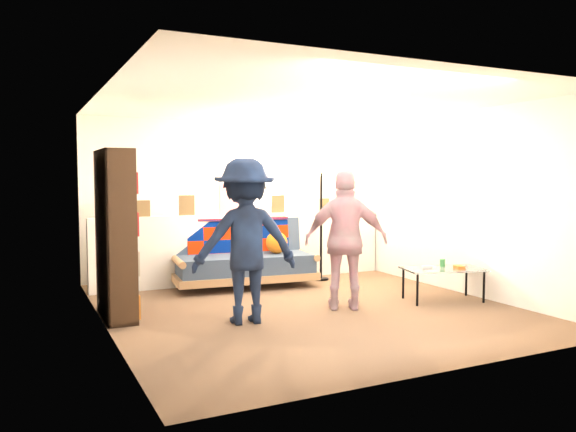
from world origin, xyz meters
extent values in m
plane|color=brown|center=(0.00, 0.00, 0.00)|extent=(5.00, 5.00, 0.00)
cube|color=silver|center=(0.00, 2.50, 1.20)|extent=(4.50, 0.10, 2.40)
cube|color=silver|center=(-2.25, 0.00, 1.20)|extent=(0.10, 5.00, 2.40)
cube|color=silver|center=(2.25, 0.00, 1.20)|extent=(0.10, 5.00, 2.40)
cube|color=white|center=(0.00, 0.00, 2.40)|extent=(4.50, 5.00, 0.10)
cube|color=silver|center=(0.00, 1.80, 0.50)|extent=(4.45, 0.15, 1.00)
cube|color=brown|center=(-1.50, 1.78, 1.11)|extent=(0.18, 0.02, 0.22)
cube|color=brown|center=(-0.90, 1.78, 1.14)|extent=(0.22, 0.02, 0.28)
cube|color=white|center=(-0.20, 1.78, 1.23)|extent=(0.45, 0.02, 0.45)
cube|color=brown|center=(0.50, 1.78, 1.13)|extent=(0.20, 0.02, 0.26)
cube|color=brown|center=(1.30, 1.78, 1.10)|extent=(0.16, 0.02, 0.20)
cube|color=#A67D51|center=(-0.19, 1.41, 0.15)|extent=(2.04, 1.07, 0.10)
cube|color=#33465C|center=(-0.20, 1.36, 0.33)|extent=(1.92, 0.90, 0.25)
cube|color=#33465C|center=(-0.16, 1.74, 0.64)|extent=(1.87, 0.43, 0.58)
cylinder|color=#A67D51|center=(-1.12, 1.50, 0.41)|extent=(0.18, 0.88, 0.09)
cylinder|color=#A67D51|center=(0.73, 1.32, 0.41)|extent=(0.18, 0.88, 0.09)
cube|color=navy|center=(-0.17, 1.66, 0.64)|extent=(1.50, 0.25, 0.54)
cube|color=navy|center=(-0.15, 1.79, 0.93)|extent=(1.51, 0.40, 0.03)
sphere|color=orange|center=(0.26, 1.31, 0.61)|extent=(0.31, 0.31, 0.31)
cube|color=black|center=(-2.22, 0.41, 0.91)|extent=(0.02, 0.91, 1.83)
cube|color=black|center=(-2.08, -0.04, 0.91)|extent=(0.30, 0.02, 1.83)
cube|color=black|center=(-2.08, 0.85, 0.91)|extent=(0.30, 0.02, 1.83)
cube|color=black|center=(-2.08, 0.41, 1.82)|extent=(0.30, 0.91, 0.02)
cube|color=black|center=(-2.08, 0.41, 0.02)|extent=(0.30, 0.91, 0.04)
cube|color=black|center=(-2.08, 0.41, 0.49)|extent=(0.30, 0.87, 0.02)
cube|color=black|center=(-2.08, 0.41, 0.91)|extent=(0.30, 0.87, 0.02)
cube|color=black|center=(-2.08, 0.41, 1.34)|extent=(0.30, 0.87, 0.02)
cube|color=red|center=(-2.06, 0.41, 0.20)|extent=(0.22, 0.85, 0.30)
cube|color=#23619A|center=(-2.06, 0.41, 0.65)|extent=(0.22, 0.85, 0.28)
cube|color=gold|center=(-2.06, 0.41, 1.08)|extent=(0.22, 0.85, 0.30)
cube|color=#2D7D3D|center=(-2.06, 0.41, 1.50)|extent=(0.22, 0.85, 0.28)
cylinder|color=black|center=(1.23, -0.59, 0.19)|extent=(0.04, 0.04, 0.39)
cylinder|color=black|center=(2.07, -0.81, 0.19)|extent=(0.04, 0.04, 0.39)
cylinder|color=black|center=(1.34, -0.18, 0.19)|extent=(0.04, 0.04, 0.39)
cylinder|color=black|center=(2.18, -0.40, 0.19)|extent=(0.04, 0.04, 0.39)
cube|color=silver|center=(1.70, -0.50, 0.40)|extent=(1.07, 0.76, 0.02)
cube|color=silver|center=(1.53, -0.40, 0.42)|extent=(0.12, 0.08, 0.03)
cube|color=orange|center=(1.85, -0.62, 0.42)|extent=(0.13, 0.15, 0.04)
cylinder|color=#3B8F49|center=(1.78, -0.40, 0.45)|extent=(0.08, 0.08, 0.10)
cylinder|color=black|center=(1.03, 1.39, 0.01)|extent=(0.28, 0.28, 0.03)
cylinder|color=black|center=(1.03, 1.39, 0.81)|extent=(0.04, 0.04, 1.61)
sphere|color=#FFC672|center=(0.93, 1.47, 1.47)|extent=(0.13, 0.13, 0.13)
sphere|color=#FFC672|center=(1.15, 1.33, 1.54)|extent=(0.13, 0.13, 0.13)
sphere|color=#FFC672|center=(1.08, 1.49, 1.61)|extent=(0.13, 0.13, 0.13)
imported|color=black|center=(-0.88, -0.39, 0.86)|extent=(1.20, 0.80, 1.73)
imported|color=pink|center=(0.38, -0.36, 0.81)|extent=(1.02, 0.79, 1.61)
camera|label=1|loc=(-3.03, -5.85, 1.54)|focal=35.00mm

